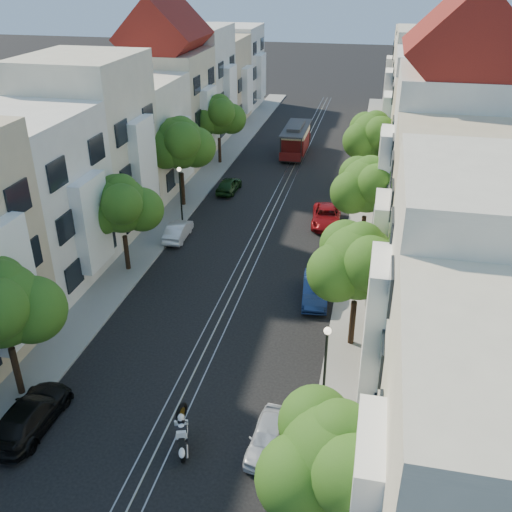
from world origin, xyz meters
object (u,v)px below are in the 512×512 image
Objects in this scene: parked_car_e_mid at (315,289)px; tree_e_c at (368,187)px; tree_w_d at (219,116)px; parked_car_e_near at (268,437)px; tree_w_b at (122,206)px; tree_e_a at (336,461)px; parked_car_w_near at (30,415)px; tree_e_d at (374,137)px; parked_car_w_mid at (178,231)px; tree_w_c at (181,144)px; cable_car at (296,138)px; parked_car_e_far at (326,216)px; lamp_west at (180,186)px; tree_e_b at (359,264)px; sportbike_rider at (182,431)px; lamp_east at (326,356)px; parked_car_w_far at (229,185)px; tree_w_a at (2,307)px.

tree_e_c is at bearing 66.02° from parked_car_e_mid.
tree_w_d is 1.92× the size of parked_car_e_near.
tree_w_b is 12.63m from parked_car_e_mid.
parked_car_w_near is (-12.86, 3.27, -3.73)m from tree_e_a.
tree_w_b is at bearing -157.38° from tree_e_c.
tree_e_d is (0.00, 34.00, 0.47)m from tree_e_a.
parked_car_e_mid is 12.13m from parked_car_w_mid.
parked_car_w_mid is (0.00, 18.85, -0.08)m from parked_car_w_near.
cable_car is (6.67, 15.48, -3.41)m from tree_w_c.
tree_w_d is at bearing -87.34° from parked_car_w_near.
lamp_west is at bearing -174.66° from parked_car_e_far.
cable_car is (-7.73, 20.48, -2.94)m from tree_e_c.
tree_w_b is at bearing -90.00° from tree_w_d.
cable_car is 1.79× the size of parked_car_e_mid.
tree_e_b is at bearing -19.15° from tree_w_b.
sportbike_rider is (-6.24, -8.50, -3.82)m from tree_e_b.
tree_e_c is at bearing -48.01° from tree_w_d.
lamp_east is at bearing -88.51° from parked_car_e_far.
tree_e_d is 31.38m from sportbike_rider.
parked_car_e_mid is (3.86, 12.51, -0.25)m from sportbike_rider.
parked_car_e_near is 22.54m from parked_car_e_far.
parked_car_w_near is at bearing -145.83° from tree_e_b.
parked_car_w_near is at bearing 90.32° from parked_car_w_far.
parked_car_w_far is at bearing 74.26° from lamp_west.
parked_car_e_mid is (12.02, -0.99, -3.73)m from tree_w_b.
tree_w_c is 26.78m from parked_car_e_near.
cable_car is at bearing 80.16° from tree_w_a.
sportbike_rider reaches higher than parked_car_w_far.
tree_w_c is 17.54m from parked_car_e_mid.
parked_car_w_far reaches higher than parked_car_w_mid.
parked_car_e_near is (10.70, -20.77, -2.27)m from lamp_west.
lamp_east reaches higher than parked_car_e_mid.
parked_car_e_far is 0.99× the size of parked_car_w_near.
tree_e_a is at bearing -90.00° from tree_e_b.
tree_e_a is at bearing 118.25° from parked_car_w_mid.
parked_car_w_near is at bearing 165.74° from tree_e_a.
parked_car_w_mid is at bearing 144.56° from parked_car_e_mid.
tree_w_c is 2.09× the size of parked_car_e_near.
lamp_east is at bearing 15.28° from sportbike_rider.
tree_w_c is at bearing 119.71° from parked_car_e_near.
parked_car_w_mid is (-11.90, 15.09, -2.25)m from lamp_east.
tree_w_d is (-14.40, 39.00, 0.20)m from tree_e_a.
cable_car is (-7.73, 43.48, -2.74)m from tree_e_a.
tree_w_d is 0.89× the size of cable_car.
tree_w_a is at bearing -121.91° from parked_car_e_far.
tree_w_c is at bearing -157.38° from tree_e_d.
tree_w_b is at bearing 90.00° from tree_w_a.
sportbike_rider is at bearing 103.60° from parked_car_w_far.
tree_w_a is at bearing -90.00° from tree_w_c.
parked_car_e_far is 25.55m from parked_car_w_near.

